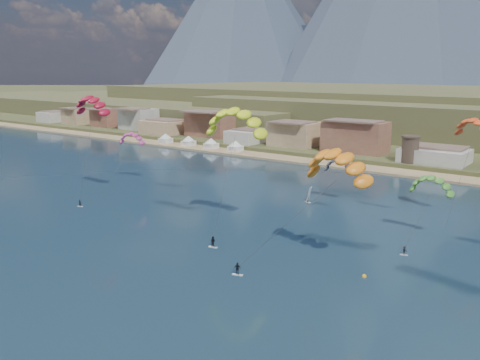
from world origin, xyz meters
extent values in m
plane|color=black|center=(0.00, 0.00, 0.00)|extent=(2400.00, 2400.00, 0.00)
cube|color=tan|center=(0.00, 106.00, 0.25)|extent=(2200.00, 12.00, 0.90)
cube|color=brown|center=(-200.00, 200.00, 7.00)|extent=(280.00, 130.00, 10.00)
cube|color=brown|center=(-40.00, 260.00, 11.00)|extent=(380.00, 170.00, 18.00)
cube|color=brown|center=(-340.00, 210.00, 5.50)|extent=(220.00, 110.00, 7.00)
cone|color=#2D384B|center=(-560.00, 780.00, 152.00)|extent=(400.00, 400.00, 300.00)
cone|color=#2D384B|center=(-820.00, 800.00, 117.00)|extent=(340.00, 340.00, 230.00)
cylinder|color=#47382D|center=(5.00, 114.00, 6.00)|extent=(5.20, 5.20, 8.00)
cylinder|color=#47382D|center=(5.00, 114.00, 10.30)|extent=(5.82, 5.82, 0.60)
cube|color=white|center=(-95.00, 106.00, 1.70)|extent=(4.50, 4.50, 2.00)
pyramid|color=white|center=(-95.00, 106.00, 4.70)|extent=(6.40, 6.40, 2.00)
cube|color=white|center=(-82.00, 106.00, 1.70)|extent=(4.50, 4.50, 2.00)
pyramid|color=white|center=(-82.00, 106.00, 4.70)|extent=(6.40, 6.40, 2.00)
cube|color=white|center=(-70.00, 106.00, 1.70)|extent=(4.50, 4.50, 2.00)
pyramid|color=white|center=(-70.00, 106.00, 4.70)|extent=(6.40, 6.40, 2.00)
cube|color=white|center=(-58.00, 106.00, 1.70)|extent=(4.50, 4.50, 2.00)
pyramid|color=white|center=(-58.00, 106.00, 4.70)|extent=(6.40, 6.40, 2.00)
cube|color=silver|center=(-39.74, 23.77, 0.04)|extent=(1.37, 0.82, 0.09)
imported|color=black|center=(-39.74, 23.77, 0.85)|extent=(0.64, 0.53, 1.52)
cylinder|color=#262626|center=(-42.56, 28.38, 10.62)|extent=(0.05, 0.05, 22.13)
cube|color=silver|center=(2.18, 21.19, 0.06)|extent=(1.74, 0.66, 0.11)
imported|color=black|center=(2.18, 21.19, 1.09)|extent=(1.01, 0.82, 1.95)
cylinder|color=#262626|center=(0.15, 27.11, 9.85)|extent=(0.05, 0.05, 21.28)
cube|color=silver|center=(13.12, 13.99, 0.06)|extent=(1.75, 0.99, 0.11)
imported|color=black|center=(13.12, 13.99, 1.07)|extent=(1.22, 0.79, 1.92)
cylinder|color=#262626|center=(17.85, 20.67, 7.55)|extent=(0.05, 0.05, 20.69)
cube|color=silver|center=(30.43, 37.67, 0.04)|extent=(1.35, 0.65, 0.09)
imported|color=black|center=(30.43, 37.67, 0.83)|extent=(1.06, 0.74, 1.49)
cylinder|color=#262626|center=(30.45, 43.96, 4.57)|extent=(0.05, 0.05, 14.50)
cylinder|color=#262626|center=(-51.07, 45.74, 5.39)|extent=(0.04, 0.04, 12.95)
cylinder|color=#262626|center=(5.13, 59.84, 3.70)|extent=(0.04, 0.04, 10.50)
cylinder|color=#262626|center=(33.51, 61.42, 8.91)|extent=(0.04, 0.04, 18.98)
cube|color=silver|center=(-0.05, 58.63, 0.05)|extent=(2.13, 1.30, 0.10)
imported|color=black|center=(-0.05, 58.63, 0.84)|extent=(0.84, 0.70, 1.47)
cube|color=white|center=(0.29, 58.63, 1.90)|extent=(1.55, 2.36, 3.52)
sphere|color=yellow|center=(28.86, 24.95, 0.12)|extent=(0.68, 0.68, 0.68)
camera|label=1|loc=(56.90, -43.39, 30.52)|focal=37.84mm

